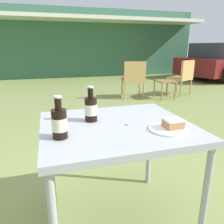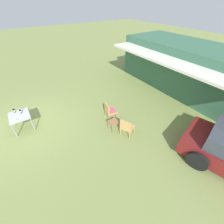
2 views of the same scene
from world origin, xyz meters
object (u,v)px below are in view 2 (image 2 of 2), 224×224
patio_table (20,117)px  cake_on_plate (15,120)px  garden_side_table (114,123)px  cola_bottle_far (14,111)px  cola_bottle_near (20,111)px  wicker_chair_cushioned (110,110)px  wicker_chair_plain (127,127)px

patio_table → cake_on_plate: (0.27, -0.18, 0.09)m
garden_side_table → patio_table: patio_table is taller
garden_side_table → cola_bottle_far: size_ratio=1.91×
garden_side_table → cola_bottle_near: size_ratio=1.91×
garden_side_table → cola_bottle_near: (-2.42, -3.27, 0.45)m
wicker_chair_cushioned → garden_side_table: bearing=169.5°
wicker_chair_plain → wicker_chair_cushioned: bearing=-24.2°
wicker_chair_plain → garden_side_table: bearing=-3.0°
patio_table → cola_bottle_far: size_ratio=4.03×
wicker_chair_cushioned → cake_on_plate: wicker_chair_cushioned is taller
garden_side_table → wicker_chair_cushioned: bearing=160.5°
wicker_chair_cushioned → patio_table: bearing=75.5°
cake_on_plate → garden_side_table: bearing=60.5°
garden_side_table → cake_on_plate: size_ratio=1.91×
wicker_chair_cushioned → cola_bottle_near: cola_bottle_near is taller
wicker_chair_cushioned → garden_side_table: size_ratio=2.02×
cola_bottle_far → wicker_chair_plain: bearing=48.9°
garden_side_table → patio_table: size_ratio=0.47×
wicker_chair_cushioned → patio_table: 3.96m
wicker_chair_cushioned → cola_bottle_far: 4.23m
cola_bottle_far → cake_on_plate: bearing=-5.3°
cake_on_plate → cola_bottle_far: cola_bottle_far is taller
wicker_chair_plain → patio_table: wicker_chair_plain is taller
wicker_chair_cushioned → cola_bottle_far: bearing=71.8°
wicker_chair_plain → cake_on_plate: 4.63m
wicker_chair_cushioned → wicker_chair_plain: size_ratio=1.00×
garden_side_table → patio_table: (-2.28, -3.38, 0.30)m
wicker_chair_plain → cola_bottle_far: bearing=25.3°
garden_side_table → cake_on_plate: cake_on_plate is taller
patio_table → wicker_chair_plain: bearing=51.1°
cola_bottle_near → cola_bottle_far: 0.31m
cola_bottle_far → cola_bottle_near: bearing=47.1°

